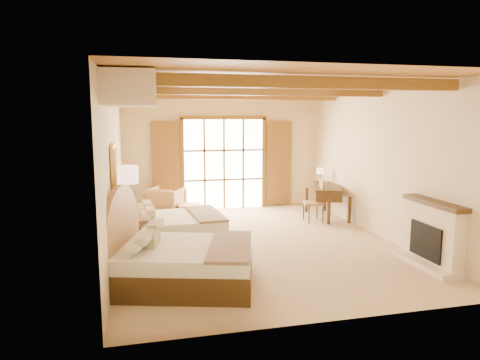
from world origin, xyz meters
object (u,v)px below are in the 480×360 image
object	(u,v)px
bed_near	(175,260)
desk	(327,200)
bed_far	(167,226)
nightstand	(131,241)
armchair	(166,203)

from	to	relation	value
bed_near	desk	xyz separation A→B (m)	(4.19, 3.68, 0.03)
bed_far	nightstand	size ratio (longest dim) A/B	3.06
bed_far	nightstand	xyz separation A→B (m)	(-0.70, -0.73, -0.05)
nightstand	desk	xyz separation A→B (m)	(4.87, 2.23, 0.11)
nightstand	desk	world-z (taller)	desk
bed_near	desk	distance (m)	5.58
bed_near	armchair	distance (m)	4.57
bed_near	bed_far	size ratio (longest dim) A/B	1.19
bed_near	nightstand	distance (m)	1.60
bed_near	desk	size ratio (longest dim) A/B	1.47
bed_far	nightstand	world-z (taller)	bed_far
desk	bed_near	bearing A→B (deg)	-117.70
nightstand	desk	bearing A→B (deg)	41.34
armchair	bed_far	bearing A→B (deg)	115.14
bed_far	desk	bearing A→B (deg)	15.32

